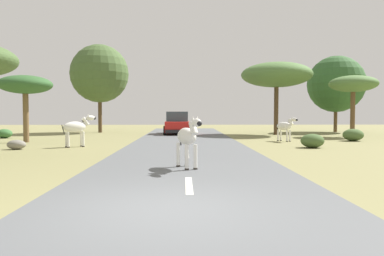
{
  "coord_description": "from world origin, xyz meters",
  "views": [
    {
      "loc": [
        0.35,
        -6.34,
        1.72
      ],
      "look_at": [
        0.77,
        12.38,
        0.93
      ],
      "focal_mm": 34.23,
      "sensor_mm": 36.0,
      "label": 1
    }
  ],
  "objects_px": {
    "zebra_0": "(188,137)",
    "car_0": "(177,124)",
    "zebra_3": "(77,127)",
    "bush_0": "(353,135)",
    "tree_2": "(25,86)",
    "bush_2": "(312,141)",
    "tree_5": "(277,75)",
    "zebra_1": "(285,127)",
    "rock_1": "(16,145)",
    "tree_0": "(100,74)",
    "tree_3": "(336,84)",
    "bush_3": "(4,134)",
    "tree_7": "(353,85)"
  },
  "relations": [
    {
      "from": "tree_2",
      "to": "rock_1",
      "type": "relative_size",
      "value": 4.47
    },
    {
      "from": "rock_1",
      "to": "zebra_3",
      "type": "bearing_deg",
      "value": 24.59
    },
    {
      "from": "car_0",
      "to": "tree_0",
      "type": "bearing_deg",
      "value": -25.02
    },
    {
      "from": "tree_7",
      "to": "rock_1",
      "type": "bearing_deg",
      "value": -156.4
    },
    {
      "from": "tree_0",
      "to": "bush_2",
      "type": "height_order",
      "value": "tree_0"
    },
    {
      "from": "car_0",
      "to": "tree_5",
      "type": "height_order",
      "value": "tree_5"
    },
    {
      "from": "zebra_1",
      "to": "tree_2",
      "type": "height_order",
      "value": "tree_2"
    },
    {
      "from": "zebra_0",
      "to": "zebra_1",
      "type": "height_order",
      "value": "zebra_0"
    },
    {
      "from": "car_0",
      "to": "bush_2",
      "type": "height_order",
      "value": "car_0"
    },
    {
      "from": "zebra_0",
      "to": "car_0",
      "type": "xyz_separation_m",
      "value": [
        -0.64,
        17.71,
        -0.14
      ]
    },
    {
      "from": "zebra_3",
      "to": "bush_0",
      "type": "relative_size",
      "value": 1.35
    },
    {
      "from": "bush_0",
      "to": "rock_1",
      "type": "xyz_separation_m",
      "value": [
        -18.06,
        -4.66,
        -0.14
      ]
    },
    {
      "from": "tree_7",
      "to": "bush_2",
      "type": "distance_m",
      "value": 10.58
    },
    {
      "from": "car_0",
      "to": "bush_0",
      "type": "bearing_deg",
      "value": 147.05
    },
    {
      "from": "tree_5",
      "to": "tree_7",
      "type": "relative_size",
      "value": 1.28
    },
    {
      "from": "tree_2",
      "to": "bush_0",
      "type": "relative_size",
      "value": 3.15
    },
    {
      "from": "tree_2",
      "to": "bush_3",
      "type": "xyz_separation_m",
      "value": [
        -2.94,
        3.46,
        -2.96
      ]
    },
    {
      "from": "tree_5",
      "to": "rock_1",
      "type": "relative_size",
      "value": 6.46
    },
    {
      "from": "car_0",
      "to": "bush_2",
      "type": "xyz_separation_m",
      "value": [
        6.81,
        -10.9,
        -0.51
      ]
    },
    {
      "from": "zebra_1",
      "to": "tree_3",
      "type": "relative_size",
      "value": 0.22
    },
    {
      "from": "car_0",
      "to": "bush_0",
      "type": "height_order",
      "value": "car_0"
    },
    {
      "from": "tree_5",
      "to": "zebra_1",
      "type": "bearing_deg",
      "value": -99.67
    },
    {
      "from": "tree_3",
      "to": "rock_1",
      "type": "distance_m",
      "value": 26.06
    },
    {
      "from": "tree_2",
      "to": "bush_2",
      "type": "bearing_deg",
      "value": -13.17
    },
    {
      "from": "tree_3",
      "to": "bush_0",
      "type": "relative_size",
      "value": 5.45
    },
    {
      "from": "tree_7",
      "to": "tree_0",
      "type": "bearing_deg",
      "value": 163.52
    },
    {
      "from": "tree_5",
      "to": "rock_1",
      "type": "xyz_separation_m",
      "value": [
        -14.96,
        -10.95,
        -4.38
      ]
    },
    {
      "from": "zebra_1",
      "to": "rock_1",
      "type": "relative_size",
      "value": 1.73
    },
    {
      "from": "zebra_3",
      "to": "tree_5",
      "type": "bearing_deg",
      "value": 93.64
    },
    {
      "from": "zebra_3",
      "to": "tree_0",
      "type": "relative_size",
      "value": 0.22
    },
    {
      "from": "tree_3",
      "to": "rock_1",
      "type": "height_order",
      "value": "tree_3"
    },
    {
      "from": "zebra_1",
      "to": "tree_0",
      "type": "bearing_deg",
      "value": -71.98
    },
    {
      "from": "car_0",
      "to": "bush_3",
      "type": "xyz_separation_m",
      "value": [
        -11.52,
        -3.84,
        -0.54
      ]
    },
    {
      "from": "bush_2",
      "to": "bush_0",
      "type": "bearing_deg",
      "value": 46.42
    },
    {
      "from": "zebra_3",
      "to": "bush_3",
      "type": "distance_m",
      "value": 9.31
    },
    {
      "from": "zebra_3",
      "to": "bush_3",
      "type": "relative_size",
      "value": 1.6
    },
    {
      "from": "zebra_0",
      "to": "tree_5",
      "type": "relative_size",
      "value": 0.29
    },
    {
      "from": "tree_2",
      "to": "rock_1",
      "type": "height_order",
      "value": "tree_2"
    },
    {
      "from": "tree_2",
      "to": "bush_0",
      "type": "height_order",
      "value": "tree_2"
    },
    {
      "from": "bush_0",
      "to": "tree_2",
      "type": "bearing_deg",
      "value": -178.33
    },
    {
      "from": "zebra_3",
      "to": "tree_7",
      "type": "bearing_deg",
      "value": 78.92
    },
    {
      "from": "bush_2",
      "to": "tree_5",
      "type": "bearing_deg",
      "value": 85.29
    },
    {
      "from": "bush_0",
      "to": "bush_3",
      "type": "height_order",
      "value": "bush_0"
    },
    {
      "from": "bush_0",
      "to": "rock_1",
      "type": "height_order",
      "value": "bush_0"
    },
    {
      "from": "car_0",
      "to": "tree_3",
      "type": "relative_size",
      "value": 0.65
    },
    {
      "from": "bush_3",
      "to": "tree_5",
      "type": "bearing_deg",
      "value": 10.02
    },
    {
      "from": "tree_0",
      "to": "tree_7",
      "type": "height_order",
      "value": "tree_0"
    },
    {
      "from": "zebra_0",
      "to": "tree_0",
      "type": "height_order",
      "value": "tree_0"
    },
    {
      "from": "zebra_3",
      "to": "tree_2",
      "type": "xyz_separation_m",
      "value": [
        -3.77,
        2.97,
        2.29
      ]
    },
    {
      "from": "car_0",
      "to": "tree_2",
      "type": "height_order",
      "value": "tree_2"
    }
  ]
}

